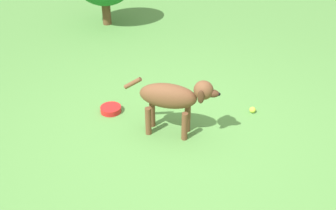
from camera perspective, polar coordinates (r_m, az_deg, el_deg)
The scene contains 5 objects.
ground at distance 3.56m, azimuth 2.06°, elevation -5.45°, with size 14.00×14.00×0.00m, color #548C42.
dog at distance 3.43m, azimuth 0.85°, elevation 1.14°, with size 0.90×0.21×0.61m.
tennis_ball_0 at distance 4.03m, azimuth 12.75°, elevation -0.72°, with size 0.07×0.07×0.07m, color #C3DB3D.
tennis_ball_1 at distance 4.10m, azimuth 1.70°, elevation 0.81°, with size 0.07×0.07×0.07m, color #CED32E.
water_bowl at distance 3.99m, azimuth -8.71°, elevation -0.64°, with size 0.22×0.22×0.06m, color red.
Camera 1 is at (0.54, -2.75, 2.20)m, focal length 40.02 mm.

